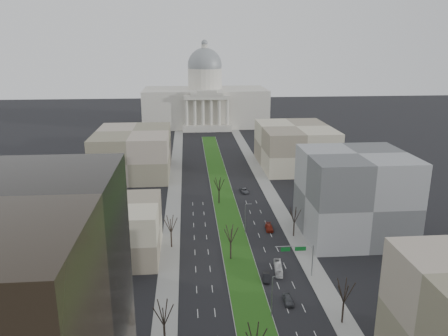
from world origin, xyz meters
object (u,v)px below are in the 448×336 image
car_black (266,277)px  box_van (278,268)px  car_grey_near (288,300)px  car_red (269,228)px  car_grey_far (244,191)px

car_black → box_van: size_ratio=0.60×
car_grey_near → car_black: (-2.96, 9.48, -0.06)m
car_black → car_red: car_red is taller
car_red → box_van: box_van is taller
car_grey_near → car_red: (2.91, 37.36, -0.02)m
car_red → box_van: bearing=-91.9°
car_grey_near → box_van: size_ratio=0.63×
car_grey_near → box_van: 13.08m
car_grey_near → car_grey_far: 71.18m
car_grey_near → box_van: bearing=87.2°
car_grey_far → box_van: box_van is taller
car_grey_near → car_black: car_grey_near is taller
car_red → car_black: bearing=-98.3°
car_red → car_grey_far: (-2.96, 33.82, -0.01)m
car_grey_far → box_van: bearing=-97.2°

